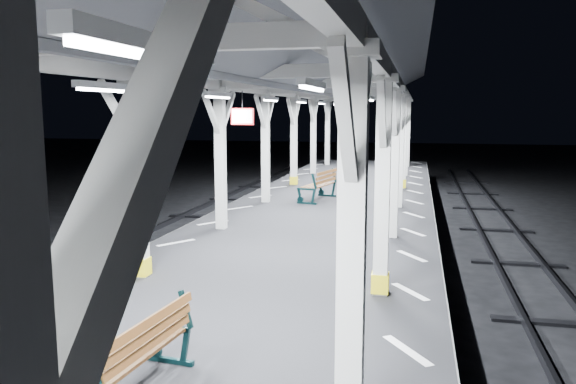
% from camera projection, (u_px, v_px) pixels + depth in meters
% --- Properties ---
extents(platform, '(6.00, 50.00, 1.00)m').
position_uv_depth(platform, '(211.00, 369.00, 7.21)').
color(platform, black).
rests_on(platform, ground).
extents(hazard_stripes_left, '(1.00, 48.00, 0.01)m').
position_uv_depth(hazard_stripes_left, '(42.00, 316.00, 7.68)').
color(hazard_stripes_left, silver).
rests_on(hazard_stripes_left, platform).
extents(hazard_stripes_right, '(1.00, 48.00, 0.01)m').
position_uv_depth(hazard_stripes_right, '(407.00, 350.00, 6.59)').
color(hazard_stripes_right, silver).
rests_on(hazard_stripes_right, platform).
extents(canopy, '(5.40, 49.00, 4.65)m').
position_uv_depth(canopy, '(204.00, 45.00, 6.60)').
color(canopy, beige).
rests_on(canopy, platform).
extents(bench_mid, '(0.75, 1.66, 0.87)m').
position_uv_depth(bench_mid, '(136.00, 353.00, 5.44)').
color(bench_mid, black).
rests_on(bench_mid, platform).
extents(bench_far, '(1.00, 1.85, 0.95)m').
position_uv_depth(bench_far, '(321.00, 184.00, 17.46)').
color(bench_far, black).
rests_on(bench_far, platform).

